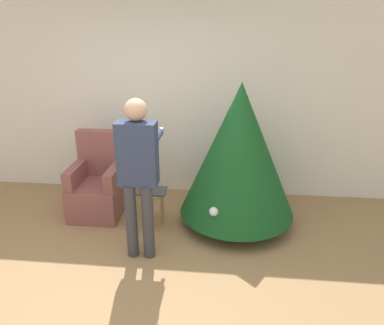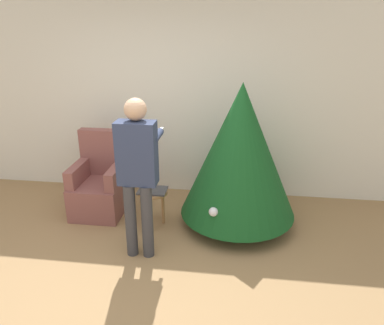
# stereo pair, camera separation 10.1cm
# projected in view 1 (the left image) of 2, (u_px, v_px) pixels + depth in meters

# --- Properties ---
(ground_plane) EXTENTS (14.00, 14.00, 0.00)m
(ground_plane) POSITION_uv_depth(u_px,v_px,m) (122.00, 289.00, 3.52)
(ground_plane) COLOR #99754C
(wall_back) EXTENTS (8.00, 0.06, 2.70)m
(wall_back) POSITION_uv_depth(u_px,v_px,m) (161.00, 98.00, 5.09)
(wall_back) COLOR silver
(wall_back) RESTS_ON ground_plane
(christmas_tree) EXTENTS (1.38, 1.38, 1.74)m
(christmas_tree) POSITION_uv_depth(u_px,v_px,m) (239.00, 151.00, 4.33)
(christmas_tree) COLOR brown
(christmas_tree) RESTS_ON ground_plane
(armchair) EXTENTS (0.62, 0.71, 1.03)m
(armchair) POSITION_uv_depth(u_px,v_px,m) (99.00, 186.00, 4.81)
(armchair) COLOR brown
(armchair) RESTS_ON ground_plane
(person_standing) EXTENTS (0.41, 0.57, 1.68)m
(person_standing) POSITION_uv_depth(u_px,v_px,m) (138.00, 167.00, 3.71)
(person_standing) COLOR #38383D
(person_standing) RESTS_ON ground_plane
(side_stool) EXTENTS (0.35, 0.35, 0.46)m
(side_stool) POSITION_uv_depth(u_px,v_px,m) (152.00, 198.00, 4.46)
(side_stool) COLOR #A37547
(side_stool) RESTS_ON ground_plane
(laptop) EXTENTS (0.34, 0.26, 0.02)m
(laptop) POSITION_uv_depth(u_px,v_px,m) (152.00, 191.00, 4.42)
(laptop) COLOR #38383D
(laptop) RESTS_ON side_stool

